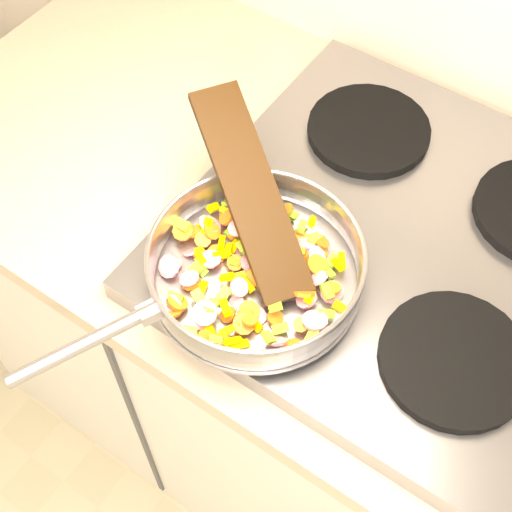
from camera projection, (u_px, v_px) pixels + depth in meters
The scene contains 7 objects.
cooktop at pixel (403, 244), 1.02m from camera, with size 0.60×0.60×0.04m, color #939399.
grate_fl at pixel (267, 254), 0.97m from camera, with size 0.19×0.19×0.02m, color black.
grate_fr at pixel (454, 359), 0.88m from camera, with size 0.19×0.19×0.02m, color black.
grate_bl at pixel (369, 130), 1.10m from camera, with size 0.19×0.19×0.02m, color black.
saute_pan at pixel (254, 266), 0.91m from camera, with size 0.32×0.46×0.06m.
vegetable_heap at pixel (253, 269), 0.93m from camera, with size 0.26×0.25×0.05m.
wooden_spatula at pixel (250, 191), 0.92m from camera, with size 0.30×0.07×0.01m, color black.
Camera 1 is at (-0.54, 1.07, 1.75)m, focal length 50.00 mm.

